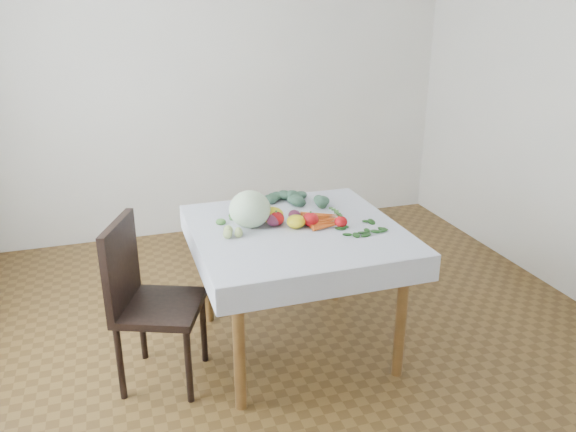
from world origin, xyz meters
name	(u,v)px	position (x,y,z in m)	size (l,w,h in m)	color
ground	(296,344)	(0.00, 0.00, 0.00)	(4.00, 4.00, 0.00)	brown
back_wall	(219,76)	(0.00, 2.00, 1.35)	(4.00, 0.04, 2.70)	white
table	(296,245)	(0.00, 0.00, 0.65)	(1.00, 1.00, 0.75)	brown
tablecloth	(296,228)	(0.00, 0.00, 0.75)	(1.12, 1.12, 0.01)	white
chair	(143,293)	(-0.85, -0.05, 0.52)	(0.53, 0.53, 0.91)	black
cabbage	(250,209)	(-0.24, 0.09, 0.86)	(0.23, 0.23, 0.21)	#B3C9A8
tomato_a	(262,211)	(-0.14, 0.21, 0.80)	(0.09, 0.09, 0.08)	#B50C11
tomato_b	(341,222)	(0.24, -0.07, 0.79)	(0.07, 0.07, 0.06)	#B50C11
tomato_c	(311,219)	(0.08, 0.00, 0.80)	(0.09, 0.09, 0.08)	#B50C11
tomato_d	(276,219)	(-0.09, 0.07, 0.80)	(0.09, 0.09, 0.08)	#B50C11
heirloom_back	(272,215)	(-0.10, 0.12, 0.80)	(0.13, 0.13, 0.09)	yellow
heirloom_front	(296,221)	(0.00, 0.00, 0.79)	(0.11, 0.11, 0.07)	yellow
onion_a	(294,215)	(0.03, 0.11, 0.79)	(0.07, 0.07, 0.06)	#5A1941
onion_b	(274,220)	(-0.11, 0.06, 0.79)	(0.08, 0.08, 0.07)	#5A1941
tomatillo_cluster	(234,232)	(-0.35, 0.00, 0.78)	(0.12, 0.12, 0.04)	#A3BD6D
carrot_bunch	(324,220)	(0.17, 0.02, 0.77)	(0.22, 0.25, 0.03)	orange
kale_bunch	(290,200)	(0.09, 0.39, 0.78)	(0.37, 0.31, 0.05)	#395E47
basil_bunch	(363,228)	(0.34, -0.13, 0.76)	(0.26, 0.18, 0.01)	#1C4716
dill_bunch	(237,218)	(-0.29, 0.21, 0.77)	(0.20, 0.18, 0.02)	#3D6D32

